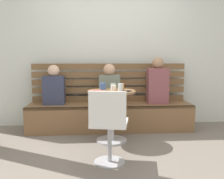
% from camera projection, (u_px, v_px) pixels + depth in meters
% --- Properties ---
extents(ground, '(8.00, 8.00, 0.00)m').
position_uv_depth(ground, '(117.00, 158.00, 3.01)').
color(ground, '#70665B').
extents(back_wall, '(5.20, 0.10, 2.90)m').
position_uv_depth(back_wall, '(109.00, 44.00, 4.45)').
color(back_wall, silver).
rests_on(back_wall, ground).
extents(booth_bench, '(2.70, 0.52, 0.44)m').
position_uv_depth(booth_bench, '(110.00, 117.00, 4.17)').
color(booth_bench, brown).
rests_on(booth_bench, ground).
extents(booth_backrest, '(2.65, 0.04, 0.66)m').
position_uv_depth(booth_backrest, '(109.00, 82.00, 4.34)').
color(booth_backrest, brown).
rests_on(booth_backrest, booth_bench).
extents(cafe_table, '(0.68, 0.68, 0.74)m').
position_uv_depth(cafe_table, '(112.00, 106.00, 3.56)').
color(cafe_table, '#ADADB2').
rests_on(cafe_table, ground).
extents(white_chair, '(0.47, 0.47, 0.85)m').
position_uv_depth(white_chair, '(109.00, 125.00, 2.76)').
color(white_chair, '#ADADB2').
rests_on(white_chair, ground).
extents(person_adult, '(0.34, 0.22, 0.77)m').
position_uv_depth(person_adult, '(157.00, 83.00, 4.16)').
color(person_adult, brown).
rests_on(person_adult, booth_bench).
extents(person_child_left, '(0.34, 0.22, 0.65)m').
position_uv_depth(person_child_left, '(54.00, 87.00, 4.08)').
color(person_child_left, '#333851').
rests_on(person_child_left, booth_bench).
extents(person_child_middle, '(0.34, 0.22, 0.67)m').
position_uv_depth(person_child_middle, '(109.00, 87.00, 4.08)').
color(person_child_middle, slate).
rests_on(person_child_middle, booth_bench).
extents(cup_water_clear, '(0.07, 0.07, 0.11)m').
position_uv_depth(cup_water_clear, '(121.00, 87.00, 3.45)').
color(cup_water_clear, white).
rests_on(cup_water_clear, cafe_table).
extents(cup_ceramic_white, '(0.08, 0.08, 0.07)m').
position_uv_depth(cup_ceramic_white, '(113.00, 88.00, 3.59)').
color(cup_ceramic_white, white).
rests_on(cup_ceramic_white, cafe_table).
extents(cup_tumbler_orange, '(0.07, 0.07, 0.10)m').
position_uv_depth(cup_tumbler_orange, '(122.00, 87.00, 3.53)').
color(cup_tumbler_orange, orange).
rests_on(cup_tumbler_orange, cafe_table).
extents(cup_mug_blue, '(0.08, 0.08, 0.09)m').
position_uv_depth(cup_mug_blue, '(103.00, 86.00, 3.65)').
color(cup_mug_blue, '#3D5B9E').
rests_on(cup_mug_blue, cafe_table).
extents(cup_glass_short, '(0.08, 0.08, 0.08)m').
position_uv_depth(cup_glass_short, '(113.00, 86.00, 3.78)').
color(cup_glass_short, silver).
rests_on(cup_glass_short, cafe_table).
extents(plate_small, '(0.17, 0.17, 0.01)m').
position_uv_depth(plate_small, '(96.00, 91.00, 3.42)').
color(plate_small, '#DB4C42').
rests_on(plate_small, cafe_table).
extents(phone_on_table, '(0.13, 0.16, 0.01)m').
position_uv_depth(phone_on_table, '(128.00, 91.00, 3.43)').
color(phone_on_table, black).
rests_on(phone_on_table, cafe_table).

